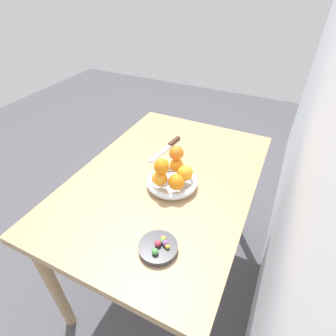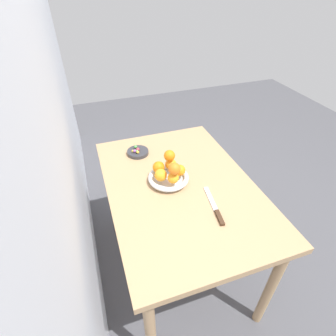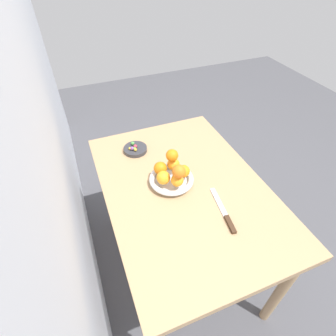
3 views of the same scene
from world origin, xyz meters
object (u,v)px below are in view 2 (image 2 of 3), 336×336
Objects in this scene: fruit_bowl at (168,178)px; candy_ball_0 at (138,152)px; knife at (215,208)px; orange_1 at (159,167)px; candy_dish at (138,152)px; orange_3 at (173,178)px; candy_ball_4 at (133,151)px; orange_4 at (180,170)px; dining_table at (180,197)px; orange_0 at (171,164)px; orange_6 at (174,169)px; candy_ball_3 at (135,151)px; candy_ball_5 at (137,151)px; orange_2 at (161,175)px; orange_5 at (169,156)px; candy_ball_2 at (138,149)px; candy_ball_1 at (136,147)px.

fruit_bowl and candy_ball_0 have the same top height.
orange_1 is at bearing 30.90° from knife.
knife is (-0.57, -0.24, -0.01)m from candy_dish.
orange_3 reaches higher than candy_ball_4.
orange_4 reaches higher than candy_ball_4.
fruit_bowl is at bearing -139.02° from orange_1.
dining_table is 0.19m from orange_0.
candy_ball_4 is at bearing 26.82° from dining_table.
orange_6 is 3.97× the size of candy_ball_4.
candy_ball_3 is (0.34, 0.17, 0.12)m from dining_table.
candy_ball_0 is 0.02m from candy_ball_3.
dining_table is at bearing -155.15° from candy_ball_0.
orange_0 is at bearing -10.59° from orange_6.
candy_ball_5 is (0.34, 0.15, 0.12)m from dining_table.
orange_2 is (-0.33, -0.04, 0.06)m from candy_dish.
orange_5 is 2.80× the size of candy_ball_2.
orange_0 is at bearing -151.31° from candy_ball_5.
orange_3 is at bearing -165.36° from candy_ball_1.
candy_ball_2 is (0.31, 0.09, 0.01)m from fruit_bowl.
orange_4 is at bearing -151.12° from candy_ball_3.
orange_4 is at bearing -155.04° from candy_ball_2.
orange_5 is at bearing 107.18° from orange_0.
orange_1 is 0.07m from orange_2.
orange_3 is 2.75× the size of candy_ball_1.
orange_3 is at bearing -165.07° from candy_ball_2.
fruit_bowl is 0.08m from orange_1.
candy_ball_4 is (-0.04, 0.03, -0.00)m from candy_ball_1.
knife is at bearing -160.00° from orange_0.
candy_ball_5 is at bearing -115.82° from candy_ball_4.
candy_ball_2 is 0.02m from candy_ball_5.
orange_0 is 0.06m from orange_5.
orange_4 is 0.09m from orange_6.
orange_2 is at bearing 171.62° from orange_1.
candy_ball_1 reaches higher than knife.
orange_5 is at bearing 17.52° from dining_table.
orange_5 is at bearing 29.49° from orange_4.
candy_ball_0 is at bearing 24.85° from dining_table.
orange_5 is at bearing -152.42° from candy_ball_0.
orange_1 is at bearing -8.38° from orange_2.
orange_2 is 1.09× the size of orange_5.
orange_6 is 3.55× the size of candy_ball_0.
orange_0 is 0.29m from candy_ball_2.
candy_ball_5 is at bearing 27.36° from orange_4.
orange_6 is (-0.06, -0.01, 0.11)m from fruit_bowl.
orange_0 is 0.24× the size of knife.
candy_ball_5 is at bearing 14.02° from orange_1.
orange_5 is at bearing -156.12° from candy_dish.
candy_ball_2 is 0.02m from candy_ball_3.
orange_2 is (-0.07, 0.01, 0.00)m from orange_1.
knife is (-0.56, -0.26, -0.03)m from candy_ball_3.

